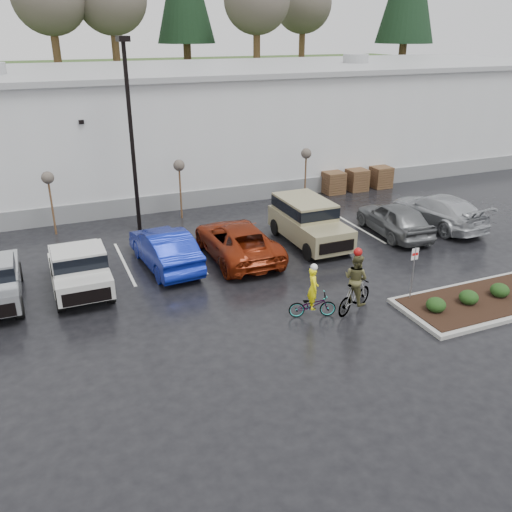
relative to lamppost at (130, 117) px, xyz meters
name	(u,v)px	position (x,y,z in m)	size (l,w,h in m)	color
ground	(324,324)	(4.00, -12.00, -5.69)	(120.00, 120.00, 0.00)	black
warehouse	(164,123)	(4.00, 9.99, -2.04)	(60.50, 15.50, 7.20)	silver
wooded_ridge	(111,96)	(4.00, 33.00, -2.69)	(80.00, 25.00, 6.00)	#2D441C
lamppost	(130,117)	(0.00, 0.00, 0.00)	(0.50, 1.00, 9.22)	black
sapling_west	(48,181)	(-4.00, 1.00, -2.96)	(0.60, 0.60, 3.20)	#4B391E
sapling_mid	(179,169)	(2.50, 1.00, -2.96)	(0.60, 0.60, 3.20)	#4B391E
sapling_east	(306,156)	(10.00, 1.00, -2.96)	(0.60, 0.60, 3.20)	#4B391E
pallet_stack_a	(333,182)	(12.50, 2.00, -5.01)	(1.20, 1.20, 1.35)	#4B391E
pallet_stack_b	(357,180)	(14.20, 2.00, -5.01)	(1.20, 1.20, 1.35)	#4B391E
pallet_stack_c	(380,177)	(16.00, 2.00, -5.01)	(1.20, 1.20, 1.35)	#4B391E
curb_island	(498,298)	(11.00, -13.00, -5.61)	(8.00, 3.00, 0.15)	gray
mulch_bed	(499,296)	(11.00, -13.00, -5.52)	(7.60, 2.60, 0.04)	black
shrub_a	(436,305)	(8.00, -13.00, -5.27)	(0.70, 0.70, 0.52)	black
shrub_b	(469,297)	(9.50, -13.00, -5.27)	(0.70, 0.70, 0.52)	black
shrub_c	(500,290)	(11.00, -13.00, -5.27)	(0.70, 0.70, 0.52)	black
fire_lane_sign	(413,268)	(7.80, -11.80, -4.28)	(0.30, 0.05, 2.20)	gray
pickup_white	(78,264)	(-3.50, -5.64, -4.71)	(2.10, 5.20, 1.96)	#B8B8B4
car_blue	(165,248)	(0.11, -5.01, -4.85)	(1.78, 5.10, 1.68)	#0D1D96
car_red	(237,240)	(3.34, -5.26, -4.88)	(2.67, 5.78, 1.61)	maroon
suv_tan	(310,223)	(7.12, -5.01, -4.66)	(2.20, 5.10, 2.06)	gray
car_grey	(394,218)	(11.57, -5.55, -4.85)	(1.97, 4.90, 1.67)	slate
car_far_silver	(437,210)	(14.44, -5.30, -4.86)	(2.31, 5.69, 1.65)	#B5B9BE
cyclist_hivis	(313,300)	(3.87, -11.37, -5.04)	(1.80, 1.07, 2.06)	#3F3F44
cyclist_olive	(355,289)	(5.47, -11.59, -4.79)	(1.97, 1.31, 2.49)	#3F3F44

